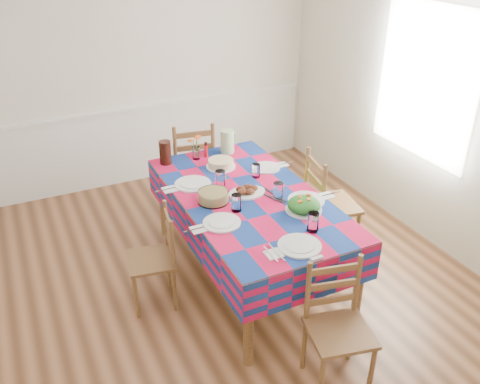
% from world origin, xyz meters
% --- Properties ---
extents(room, '(4.58, 5.08, 2.78)m').
position_xyz_m(room, '(0.00, 0.00, 1.35)').
color(room, brown).
rests_on(room, ground).
extents(wainscot, '(4.41, 0.06, 0.92)m').
position_xyz_m(wainscot, '(0.00, 2.48, 0.49)').
color(wainscot, white).
rests_on(wainscot, room).
extents(window_right, '(0.00, 1.40, 1.40)m').
position_xyz_m(window_right, '(2.23, 0.30, 1.50)').
color(window_right, white).
rests_on(window_right, room).
extents(dining_table, '(1.11, 2.06, 0.80)m').
position_xyz_m(dining_table, '(0.39, 0.23, 0.71)').
color(dining_table, brown).
rests_on(dining_table, room).
extents(setting_near_head, '(0.50, 0.34, 0.15)m').
position_xyz_m(setting_near_head, '(0.45, -0.55, 0.84)').
color(setting_near_head, silver).
rests_on(setting_near_head, dining_table).
extents(setting_left_near, '(0.53, 0.31, 0.14)m').
position_xyz_m(setting_left_near, '(0.07, -0.04, 0.83)').
color(setting_left_near, silver).
rests_on(setting_left_near, dining_table).
extents(setting_left_far, '(0.57, 0.34, 0.15)m').
position_xyz_m(setting_left_far, '(0.11, 0.55, 0.84)').
color(setting_left_far, silver).
rests_on(setting_left_far, dining_table).
extents(setting_right_near, '(0.56, 0.33, 0.14)m').
position_xyz_m(setting_right_near, '(0.71, -0.02, 0.84)').
color(setting_right_near, silver).
rests_on(setting_right_near, dining_table).
extents(setting_right_far, '(0.49, 0.28, 0.12)m').
position_xyz_m(setting_right_far, '(0.71, 0.57, 0.83)').
color(setting_right_far, silver).
rests_on(setting_right_far, dining_table).
extents(meat_platter, '(0.32, 0.23, 0.06)m').
position_xyz_m(meat_platter, '(0.39, 0.26, 0.83)').
color(meat_platter, silver).
rests_on(meat_platter, dining_table).
extents(salad_platter, '(0.29, 0.29, 0.12)m').
position_xyz_m(salad_platter, '(0.67, -0.19, 0.85)').
color(salad_platter, silver).
rests_on(salad_platter, dining_table).
extents(pasta_bowl, '(0.25, 0.25, 0.09)m').
position_xyz_m(pasta_bowl, '(0.09, 0.25, 0.85)').
color(pasta_bowl, white).
rests_on(pasta_bowl, dining_table).
extents(cake, '(0.27, 0.27, 0.08)m').
position_xyz_m(cake, '(0.40, 0.81, 0.84)').
color(cake, silver).
rests_on(cake, dining_table).
extents(serving_utensils, '(0.14, 0.31, 0.01)m').
position_xyz_m(serving_utensils, '(0.56, 0.13, 0.81)').
color(serving_utensils, black).
rests_on(serving_utensils, dining_table).
extents(flower_vase, '(0.15, 0.12, 0.24)m').
position_xyz_m(flower_vase, '(0.27, 1.08, 0.90)').
color(flower_vase, white).
rests_on(flower_vase, dining_table).
extents(hot_sauce, '(0.04, 0.04, 0.15)m').
position_xyz_m(hot_sauce, '(0.37, 1.09, 0.88)').
color(hot_sauce, red).
rests_on(hot_sauce, dining_table).
extents(green_pitcher, '(0.13, 0.13, 0.23)m').
position_xyz_m(green_pitcher, '(0.60, 1.10, 0.92)').
color(green_pitcher, '#ACD495').
rests_on(green_pitcher, dining_table).
extents(tea_pitcher, '(0.11, 0.11, 0.22)m').
position_xyz_m(tea_pitcher, '(-0.03, 1.11, 0.91)').
color(tea_pitcher, black).
rests_on(tea_pitcher, dining_table).
extents(name_card, '(0.09, 0.03, 0.02)m').
position_xyz_m(name_card, '(0.41, -0.78, 0.81)').
color(name_card, silver).
rests_on(name_card, dining_table).
extents(chair_near, '(0.48, 0.46, 0.92)m').
position_xyz_m(chair_near, '(0.40, -1.08, 0.45)').
color(chair_near, brown).
rests_on(chair_near, room).
extents(chair_far, '(0.52, 0.50, 1.02)m').
position_xyz_m(chair_far, '(0.39, 1.53, 0.50)').
color(chair_far, brown).
rests_on(chair_far, room).
extents(chair_left, '(0.42, 0.43, 0.85)m').
position_xyz_m(chair_left, '(-0.44, 0.22, 0.42)').
color(chair_left, brown).
rests_on(chair_left, room).
extents(chair_right, '(0.50, 0.52, 1.01)m').
position_xyz_m(chair_right, '(1.22, 0.23, 0.50)').
color(chair_right, brown).
rests_on(chair_right, room).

